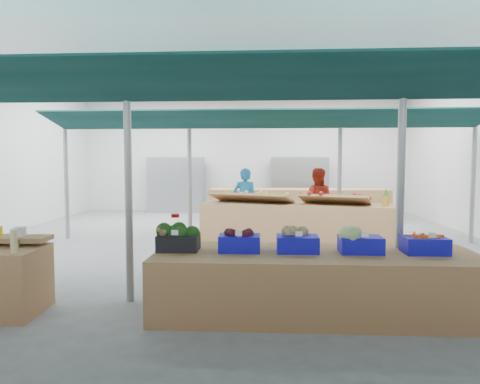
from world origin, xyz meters
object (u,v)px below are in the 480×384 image
Objects in this scene: vendor_left at (245,202)px; vendor_right at (317,202)px; fruit_counter at (296,224)px; veg_counter at (315,283)px.

vendor_right is at bearing -169.95° from vendor_left.
vendor_right is (0.60, 1.10, 0.40)m from fruit_counter.
vendor_left reaches higher than veg_counter.
fruit_counter is 1.31m from vendor_right.
fruit_counter is at bearing 147.54° from vendor_left.
veg_counter is 5.75m from vendor_left.
vendor_left is (-1.13, 5.62, 0.47)m from veg_counter.
veg_counter is 0.92× the size of fruit_counter.
veg_counter is at bearing 93.21° from vendor_right.
vendor_right is (1.80, 0.00, 0.00)m from vendor_left.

